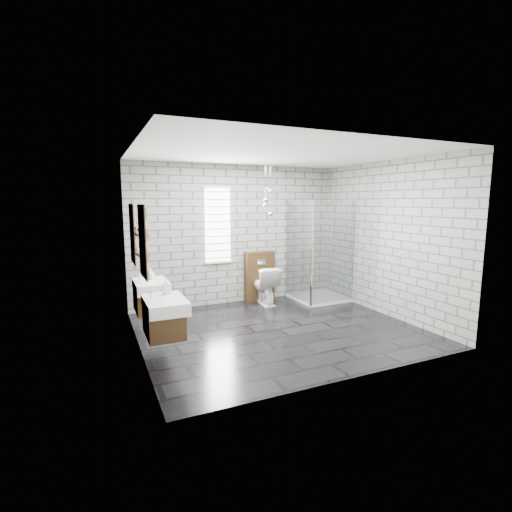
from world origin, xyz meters
TOP-DOWN VIEW (x-y plane):
  - floor at (0.00, 0.00)m, footprint 4.20×3.60m
  - ceiling at (0.00, 0.00)m, footprint 4.20×3.60m
  - wall_back at (0.00, 1.81)m, footprint 4.20×0.02m
  - wall_front at (0.00, -1.81)m, footprint 4.20×0.02m
  - wall_left at (-2.11, 0.00)m, footprint 0.02×3.60m
  - wall_right at (2.11, 0.00)m, footprint 0.02×3.60m
  - vanity_left at (-1.91, -0.61)m, footprint 0.47×0.70m
  - vanity_right at (-1.91, 0.48)m, footprint 0.47×0.70m
  - shelf_lower at (-2.03, -0.05)m, footprint 0.14×0.30m
  - shelf_upper at (-2.03, -0.05)m, footprint 0.14×0.30m
  - window at (-0.40, 1.78)m, footprint 0.56×0.05m
  - cistern_panel at (0.44, 1.70)m, footprint 0.60×0.20m
  - flush_plate at (0.44, 1.60)m, footprint 0.18×0.01m
  - shower_enclosure at (1.50, 1.18)m, footprint 1.00×1.00m
  - pendant_cluster at (0.45, 1.37)m, footprint 0.25×0.24m
  - toilet at (0.44, 1.45)m, footprint 0.46×0.75m
  - soap_bottle_a at (-1.80, -0.39)m, footprint 0.11×0.11m
  - soap_bottle_b at (-1.85, 0.60)m, footprint 0.13×0.13m
  - soap_bottle_c at (-2.02, -0.12)m, footprint 0.11×0.11m
  - vase at (-2.02, 0.07)m, footprint 0.13×0.13m

SIDE VIEW (x-z plane):
  - floor at x=0.00m, z-range -0.02..0.00m
  - toilet at x=0.44m, z-range 0.00..0.74m
  - cistern_panel at x=0.44m, z-range 0.00..1.00m
  - shower_enclosure at x=1.50m, z-range -0.51..1.52m
  - vanity_left at x=-1.91m, z-range -0.03..1.54m
  - vanity_right at x=-1.91m, z-range -0.03..1.54m
  - flush_plate at x=0.44m, z-range 0.74..0.86m
  - soap_bottle_b at x=-1.85m, z-range 0.85..1.01m
  - soap_bottle_a at x=-1.80m, z-range 0.85..1.04m
  - shelf_lower at x=-2.03m, z-range 1.31..1.33m
  - wall_back at x=0.00m, z-range 0.00..2.70m
  - wall_front at x=0.00m, z-range 0.00..2.70m
  - wall_left at x=-2.11m, z-range 0.00..2.70m
  - wall_right at x=2.11m, z-range 0.00..2.70m
  - soap_bottle_c at x=-2.02m, z-range 1.33..1.57m
  - window at x=-0.40m, z-range 0.81..2.29m
  - shelf_upper at x=-2.03m, z-range 1.57..1.59m
  - vase at x=-2.02m, z-range 1.59..1.70m
  - pendant_cluster at x=0.45m, z-range 1.56..2.53m
  - ceiling at x=0.00m, z-range 2.70..2.72m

